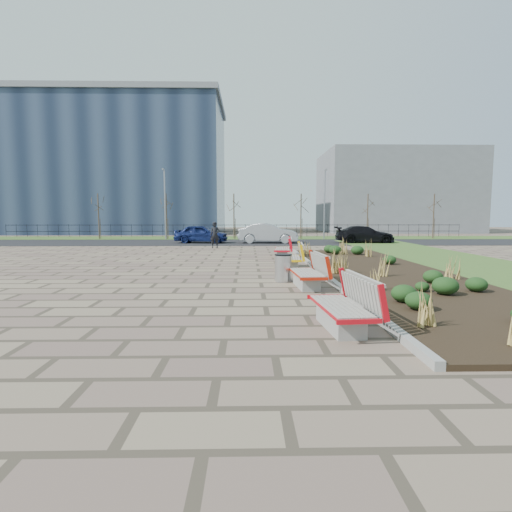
{
  "coord_description": "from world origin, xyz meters",
  "views": [
    {
      "loc": [
        1.25,
        -9.29,
        2.18
      ],
      "look_at": [
        1.5,
        3.0,
        0.9
      ],
      "focal_mm": 28.0,
      "sensor_mm": 36.0,
      "label": 1
    }
  ],
  "objects_px": {
    "car_silver": "(268,233)",
    "car_black": "(365,234)",
    "bench_c": "(291,256)",
    "pedestrian": "(215,235)",
    "lamp_east": "(324,205)",
    "litter_bin": "(283,268)",
    "lamp_west": "(165,205)",
    "bench_d": "(282,248)",
    "bench_a": "(340,303)",
    "bench_b": "(306,271)",
    "car_blue": "(201,234)"
  },
  "relations": [
    {
      "from": "car_silver",
      "to": "lamp_west",
      "type": "relative_size",
      "value": 0.76
    },
    {
      "from": "bench_a",
      "to": "bench_b",
      "type": "xyz_separation_m",
      "value": [
        0.0,
        4.39,
        0.0
      ]
    },
    {
      "from": "car_black",
      "to": "pedestrian",
      "type": "bearing_deg",
      "value": 112.81
    },
    {
      "from": "car_silver",
      "to": "lamp_east",
      "type": "xyz_separation_m",
      "value": [
        5.21,
        4.8,
        2.27
      ]
    },
    {
      "from": "pedestrian",
      "to": "lamp_west",
      "type": "xyz_separation_m",
      "value": [
        -5.09,
        9.2,
        2.18
      ]
    },
    {
      "from": "bench_c",
      "to": "bench_b",
      "type": "bearing_deg",
      "value": -85.02
    },
    {
      "from": "car_black",
      "to": "lamp_west",
      "type": "xyz_separation_m",
      "value": [
        -16.22,
        4.85,
        2.37
      ]
    },
    {
      "from": "bench_b",
      "to": "pedestrian",
      "type": "relative_size",
      "value": 1.23
    },
    {
      "from": "litter_bin",
      "to": "lamp_west",
      "type": "distance_m",
      "value": 24.07
    },
    {
      "from": "bench_a",
      "to": "bench_d",
      "type": "height_order",
      "value": "same"
    },
    {
      "from": "bench_b",
      "to": "lamp_west",
      "type": "height_order",
      "value": "lamp_west"
    },
    {
      "from": "car_silver",
      "to": "car_black",
      "type": "relative_size",
      "value": 1.02
    },
    {
      "from": "car_silver",
      "to": "car_black",
      "type": "distance_m",
      "value": 7.43
    },
    {
      "from": "bench_d",
      "to": "car_silver",
      "type": "distance_m",
      "value": 10.36
    },
    {
      "from": "litter_bin",
      "to": "car_silver",
      "type": "distance_m",
      "value": 17.62
    },
    {
      "from": "pedestrian",
      "to": "litter_bin",
      "type": "bearing_deg",
      "value": -78.43
    },
    {
      "from": "pedestrian",
      "to": "car_black",
      "type": "xyz_separation_m",
      "value": [
        11.13,
        4.35,
        -0.19
      ]
    },
    {
      "from": "bench_a",
      "to": "car_silver",
      "type": "height_order",
      "value": "car_silver"
    },
    {
      "from": "bench_a",
      "to": "bench_c",
      "type": "relative_size",
      "value": 1.0
    },
    {
      "from": "car_silver",
      "to": "bench_d",
      "type": "bearing_deg",
      "value": -175.45
    },
    {
      "from": "car_black",
      "to": "lamp_west",
      "type": "relative_size",
      "value": 0.74
    },
    {
      "from": "bench_b",
      "to": "car_silver",
      "type": "relative_size",
      "value": 0.46
    },
    {
      "from": "car_blue",
      "to": "litter_bin",
      "type": "bearing_deg",
      "value": -158.55
    },
    {
      "from": "bench_a",
      "to": "car_black",
      "type": "xyz_separation_m",
      "value": [
        7.22,
        23.03,
        0.17
      ]
    },
    {
      "from": "pedestrian",
      "to": "car_black",
      "type": "bearing_deg",
      "value": 18.86
    },
    {
      "from": "bench_c",
      "to": "lamp_east",
      "type": "distance_m",
      "value": 20.04
    },
    {
      "from": "lamp_west",
      "to": "bench_c",
      "type": "bearing_deg",
      "value": -64.93
    },
    {
      "from": "bench_c",
      "to": "lamp_west",
      "type": "height_order",
      "value": "lamp_west"
    },
    {
      "from": "bench_d",
      "to": "pedestrian",
      "type": "relative_size",
      "value": 1.23
    },
    {
      "from": "car_blue",
      "to": "car_silver",
      "type": "xyz_separation_m",
      "value": [
        5.12,
        -0.16,
        0.06
      ]
    },
    {
      "from": "pedestrian",
      "to": "lamp_east",
      "type": "height_order",
      "value": "lamp_east"
    },
    {
      "from": "bench_c",
      "to": "car_black",
      "type": "bearing_deg",
      "value": 68.33
    },
    {
      "from": "litter_bin",
      "to": "car_black",
      "type": "height_order",
      "value": "car_black"
    },
    {
      "from": "bench_b",
      "to": "bench_d",
      "type": "height_order",
      "value": "same"
    },
    {
      "from": "litter_bin",
      "to": "lamp_east",
      "type": "relative_size",
      "value": 0.15
    },
    {
      "from": "bench_a",
      "to": "car_black",
      "type": "height_order",
      "value": "car_black"
    },
    {
      "from": "car_silver",
      "to": "lamp_west",
      "type": "xyz_separation_m",
      "value": [
        -8.79,
        4.8,
        2.27
      ]
    },
    {
      "from": "lamp_west",
      "to": "lamp_east",
      "type": "relative_size",
      "value": 1.0
    },
    {
      "from": "car_blue",
      "to": "lamp_west",
      "type": "relative_size",
      "value": 0.68
    },
    {
      "from": "litter_bin",
      "to": "car_silver",
      "type": "relative_size",
      "value": 0.19
    },
    {
      "from": "pedestrian",
      "to": "car_silver",
      "type": "height_order",
      "value": "pedestrian"
    },
    {
      "from": "car_blue",
      "to": "car_black",
      "type": "bearing_deg",
      "value": -84.42
    },
    {
      "from": "bench_d",
      "to": "lamp_west",
      "type": "xyz_separation_m",
      "value": [
        -9.0,
        15.15,
        2.54
      ]
    },
    {
      "from": "pedestrian",
      "to": "lamp_east",
      "type": "bearing_deg",
      "value": 43.43
    },
    {
      "from": "car_black",
      "to": "bench_d",
      "type": "bearing_deg",
      "value": 146.45
    },
    {
      "from": "pedestrian",
      "to": "car_silver",
      "type": "bearing_deg",
      "value": 47.45
    },
    {
      "from": "lamp_east",
      "to": "litter_bin",
      "type": "bearing_deg",
      "value": -104.03
    },
    {
      "from": "bench_c",
      "to": "pedestrian",
      "type": "height_order",
      "value": "pedestrian"
    },
    {
      "from": "bench_a",
      "to": "bench_d",
      "type": "bearing_deg",
      "value": 85.12
    },
    {
      "from": "bench_d",
      "to": "car_black",
      "type": "relative_size",
      "value": 0.47
    }
  ]
}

